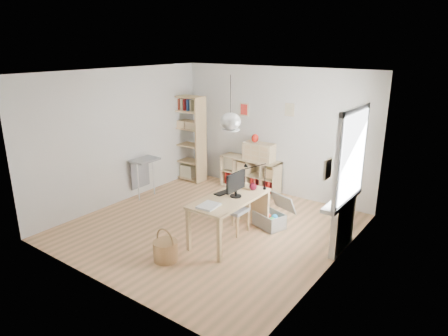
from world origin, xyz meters
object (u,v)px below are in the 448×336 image
Objects in this scene: storage_chest at (272,217)px; cube_shelf at (250,176)px; drawer_chest at (259,152)px; monitor at (236,183)px; chair at (237,207)px; desk at (230,202)px; tall_bookshelf at (188,135)px.

cube_shelf is at bearing 152.66° from storage_chest.
cube_shelf is 1.91× the size of storage_chest.
monitor is at bearing -70.36° from drawer_chest.
chair is at bearing -109.95° from storage_chest.
storage_chest is (0.33, 0.83, -0.47)m from desk.
storage_chest is (0.41, 0.51, -0.27)m from chair.
cube_shelf is 1.94m from storage_chest.
tall_bookshelf is at bearing 144.80° from monitor.
tall_bookshelf is 3.24m from monitor.
drawer_chest is (0.24, -0.04, 0.61)m from cube_shelf.
cube_shelf is (-1.02, 2.23, -0.36)m from desk.
desk is 2.24× the size of drawer_chest.
monitor is (2.64, -1.87, -0.11)m from tall_bookshelf.
tall_bookshelf reaches higher than cube_shelf.
drawer_chest reaches higher than chair.
storage_chest is at bearing 52.13° from chair.
chair is at bearing -33.08° from tall_bookshelf.
monitor is at bearing -58.93° from chair.
monitor is (-0.27, -0.76, 0.80)m from storage_chest.
desk is at bearing -92.75° from storage_chest.
monitor is 0.71× the size of drawer_chest.
desk reaches higher than storage_chest.
monitor is at bearing -90.89° from storage_chest.
storage_chest is (2.91, -1.12, -0.90)m from tall_bookshelf.
cube_shelf is 2.50m from monitor.
tall_bookshelf reaches higher than chair.
drawer_chest is (-1.11, 1.36, 0.73)m from storage_chest.
desk is at bearing -65.39° from cube_shelf.
desk is at bearing -72.40° from drawer_chest.
tall_bookshelf reaches higher than drawer_chest.
cube_shelf is 0.70× the size of tall_bookshelf.
chair is 0.60m from monitor.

